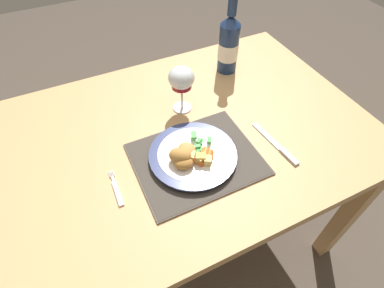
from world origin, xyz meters
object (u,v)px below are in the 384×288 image
object	(u,v)px
dinner_plate	(193,155)
wine_glass	(181,80)
fork	(117,190)
table_knife	(279,147)
dining_table	(178,152)
bottle	(229,44)

from	to	relation	value
dinner_plate	wine_glass	bearing A→B (deg)	73.56
fork	table_knife	size ratio (longest dim) A/B	0.62
dinner_plate	wine_glass	size ratio (longest dim) A/B	1.59
dining_table	fork	xyz separation A→B (m)	(-0.24, -0.13, 0.10)
fork	table_knife	distance (m)	0.50
table_knife	wine_glass	bearing A→B (deg)	123.28
fork	bottle	xyz separation A→B (m)	(0.56, 0.37, 0.11)
table_knife	wine_glass	xyz separation A→B (m)	(-0.19, 0.29, 0.12)
bottle	dining_table	bearing A→B (deg)	-143.27
dining_table	bottle	distance (m)	0.45
fork	table_knife	world-z (taller)	table_knife
fork	wine_glass	world-z (taller)	wine_glass
table_knife	bottle	world-z (taller)	bottle
dining_table	dinner_plate	world-z (taller)	dinner_plate
wine_glass	table_knife	bearing A→B (deg)	-56.72
dinner_plate	table_knife	bearing A→B (deg)	-16.07
fork	dining_table	bearing A→B (deg)	28.54
dining_table	table_knife	distance (m)	0.34
fork	wine_glass	distance (m)	0.40
dining_table	fork	distance (m)	0.29
fork	wine_glass	xyz separation A→B (m)	(0.30, 0.23, 0.12)
dining_table	table_knife	size ratio (longest dim) A/B	6.31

